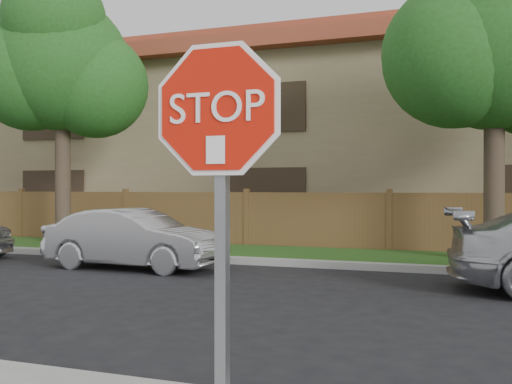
% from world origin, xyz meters
% --- Properties ---
extents(far_curb, '(70.00, 0.30, 0.15)m').
position_xyz_m(far_curb, '(0.00, 8.15, 0.07)').
color(far_curb, gray).
rests_on(far_curb, ground).
extents(grass_strip, '(70.00, 3.00, 0.12)m').
position_xyz_m(grass_strip, '(0.00, 9.80, 0.06)').
color(grass_strip, '#1E4714').
rests_on(grass_strip, ground).
extents(fence, '(70.00, 0.12, 1.60)m').
position_xyz_m(fence, '(0.00, 11.40, 0.80)').
color(fence, brown).
rests_on(fence, ground).
extents(apartment_building, '(35.20, 9.20, 7.20)m').
position_xyz_m(apartment_building, '(0.00, 17.00, 3.53)').
color(apartment_building, '#897755').
rests_on(apartment_building, ground).
extents(tree_left, '(4.80, 3.90, 7.78)m').
position_xyz_m(tree_left, '(-8.98, 9.57, 5.22)').
color(tree_left, '#382B21').
rests_on(tree_left, ground).
extents(tree_mid, '(4.80, 3.90, 7.35)m').
position_xyz_m(tree_mid, '(2.52, 9.57, 4.87)').
color(tree_mid, '#382B21').
rests_on(tree_mid, ground).
extents(stop_sign, '(1.01, 0.13, 2.55)m').
position_xyz_m(stop_sign, '(0.84, -1.48, 1.83)').
color(stop_sign, gray).
rests_on(stop_sign, sidewalk_near).
extents(sedan_left, '(3.94, 1.51, 1.28)m').
position_xyz_m(sedan_left, '(-4.68, 6.54, 0.64)').
color(sedan_left, '#ADADB2').
rests_on(sedan_left, ground).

